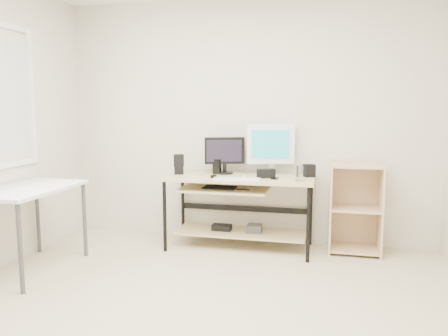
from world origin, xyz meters
TOP-DOWN VIEW (x-y plane):
  - room at (-0.14, 0.04)m, footprint 4.01×4.01m
  - desk at (-0.03, 1.66)m, footprint 1.50×0.65m
  - side_table at (-1.68, 0.60)m, footprint 0.60×1.00m
  - shelf_unit at (1.15, 1.82)m, footprint 0.50×0.40m
  - black_monitor at (-0.19, 1.80)m, footprint 0.41×0.19m
  - white_imac at (0.29, 1.86)m, footprint 0.49×0.18m
  - keyboard at (0.02, 1.43)m, footprint 0.46×0.17m
  - mouse at (0.08, 1.51)m, footprint 0.11×0.13m
  - center_speaker at (0.27, 1.62)m, footprint 0.19×0.14m
  - speaker_left at (-0.66, 1.68)m, footprint 0.13×0.13m
  - speaker_right at (0.69, 1.80)m, footprint 0.14×0.14m
  - audio_controller at (-0.27, 1.76)m, footprint 0.09×0.06m
  - volume_puck at (-0.24, 1.50)m, footprint 0.08×0.08m
  - smartphone at (0.37, 1.58)m, footprint 0.07×0.12m
  - coaster at (0.61, 1.49)m, footprint 0.11×0.11m
  - drinking_glass at (0.61, 1.49)m, footprint 0.09×0.09m

SIDE VIEW (x-z plane):
  - shelf_unit at x=1.15m, z-range 0.00..0.90m
  - desk at x=-0.03m, z-range 0.16..0.91m
  - side_table at x=-1.68m, z-range 0.30..1.05m
  - coaster at x=0.61m, z-range 0.75..0.76m
  - smartphone at x=0.37m, z-range 0.75..0.76m
  - keyboard at x=0.02m, z-range 0.75..0.77m
  - volume_puck at x=-0.24m, z-range 0.75..0.78m
  - mouse at x=0.08m, z-range 0.75..0.79m
  - center_speaker at x=0.27m, z-range 0.75..0.84m
  - speaker_right at x=0.69m, z-range 0.75..0.88m
  - drinking_glass at x=0.61m, z-range 0.76..0.90m
  - audio_controller at x=-0.27m, z-range 0.75..0.91m
  - speaker_left at x=-0.66m, z-range 0.76..0.96m
  - black_monitor at x=-0.19m, z-range 0.78..1.17m
  - white_imac at x=0.29m, z-range 0.79..1.32m
  - room at x=-0.14m, z-range 0.01..2.63m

